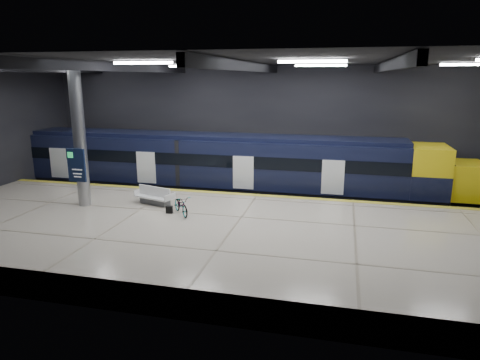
% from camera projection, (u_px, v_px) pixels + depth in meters
% --- Properties ---
extents(ground, '(30.00, 30.00, 0.00)m').
position_uv_depth(ground, '(246.00, 232.00, 20.68)').
color(ground, black).
rests_on(ground, ground).
extents(room_shell, '(30.10, 16.10, 8.05)m').
position_uv_depth(room_shell, '(246.00, 113.00, 19.34)').
color(room_shell, black).
rests_on(room_shell, ground).
extents(platform, '(30.00, 11.00, 1.10)m').
position_uv_depth(platform, '(233.00, 240.00, 18.19)').
color(platform, beige).
rests_on(platform, ground).
extents(safety_strip, '(30.00, 0.40, 0.01)m').
position_uv_depth(safety_strip, '(257.00, 195.00, 23.02)').
color(safety_strip, gold).
rests_on(safety_strip, platform).
extents(rails, '(30.00, 1.52, 0.16)m').
position_uv_depth(rails, '(266.00, 199.00, 25.86)').
color(rails, gray).
rests_on(rails, ground).
extents(train, '(29.40, 2.84, 3.79)m').
position_uv_depth(train, '(229.00, 166.00, 25.91)').
color(train, black).
rests_on(train, ground).
extents(bench, '(2.20, 1.41, 0.90)m').
position_uv_depth(bench, '(155.00, 198.00, 21.36)').
color(bench, '#595B60').
rests_on(bench, platform).
extents(bicycle, '(1.56, 1.71, 0.90)m').
position_uv_depth(bicycle, '(181.00, 205.00, 19.75)').
color(bicycle, '#99999E').
rests_on(bicycle, platform).
extents(pannier_bag, '(0.32, 0.21, 0.35)m').
position_uv_depth(pannier_bag, '(169.00, 210.00, 19.95)').
color(pannier_bag, black).
rests_on(pannier_bag, platform).
extents(info_column, '(0.90, 0.78, 6.90)m').
position_uv_depth(info_column, '(79.00, 138.00, 20.48)').
color(info_column, '#9EA0A5').
rests_on(info_column, platform).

